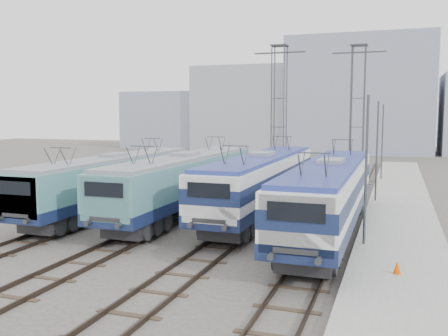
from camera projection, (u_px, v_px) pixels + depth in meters
ground at (173, 245)px, 23.59m from camera, size 160.00×160.00×0.00m
platform at (400, 222)px, 27.75m from camera, size 4.00×70.00×0.30m
locomotive_far_left at (113, 179)px, 30.93m from camera, size 2.73×17.25×3.25m
locomotive_center_left at (184, 179)px, 30.14m from camera, size 2.82×17.83×3.35m
locomotive_center_right at (261, 179)px, 29.86m from camera, size 2.85×18.03×3.39m
locomotive_far_right at (330, 191)px, 25.09m from camera, size 2.87×18.13×3.41m
catenary_tower_west at (279, 108)px, 43.52m from camera, size 4.50×1.20×12.00m
catenary_tower_east at (357, 108)px, 43.27m from camera, size 4.50×1.20×12.00m
mast_front at (366, 174)px, 22.27m from camera, size 0.12×0.12×7.00m
mast_mid at (377, 154)px, 33.54m from camera, size 0.12×0.12×7.00m
mast_rear at (382, 143)px, 44.81m from camera, size 0.12×0.12×7.00m
safety_cone at (397, 267)px, 18.35m from camera, size 0.29×0.29×0.49m
building_west at (251, 109)px, 85.61m from camera, size 18.00×12.00×14.00m
building_center at (360, 96)px, 79.51m from camera, size 22.00×14.00×18.00m
building_far_west at (167, 120)px, 91.05m from camera, size 14.00×10.00×10.00m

